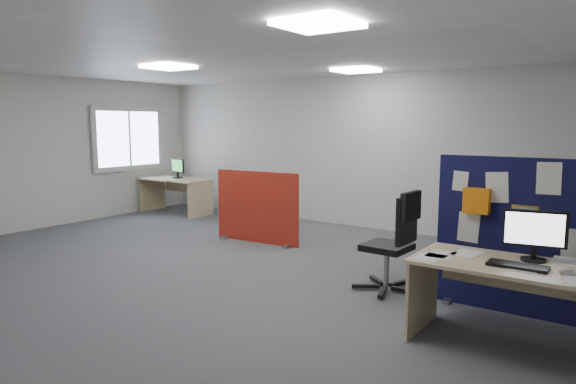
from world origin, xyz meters
The scene contains 16 objects.
floor centered at (0.00, 0.00, 0.00)m, with size 9.00×9.00×0.00m, color #56595E.
ceiling centered at (0.00, 0.00, 2.70)m, with size 9.00×7.00×0.02m, color white.
wall_back centered at (0.00, 3.50, 1.35)m, with size 9.00×0.02×2.70m, color silver.
wall_left centered at (-4.50, 0.00, 1.35)m, with size 0.02×7.00×2.70m, color silver.
window centered at (-4.44, 2.00, 1.55)m, with size 0.06×1.70×1.30m.
ceiling_lights centered at (0.33, 0.67, 2.67)m, with size 4.10×4.10×0.04m.
navy_divider centered at (3.46, 0.54, 0.78)m, with size 1.87×0.30×1.54m.
main_desk centered at (3.58, -0.30, 0.56)m, with size 1.78×0.79×0.73m.
monitor_main centered at (3.59, -0.15, 0.97)m, with size 0.48×0.20×0.42m.
keyboard centered at (3.52, -0.43, 0.74)m, with size 0.45×0.18×0.03m, color black.
mouse centered at (3.87, -0.42, 0.74)m, with size 0.10×0.06×0.03m, color gray.
red_divider centered at (-0.67, 1.48, 0.55)m, with size 1.49×0.30×1.12m.
second_desk centered at (-3.68, 2.57, 0.55)m, with size 1.51×0.76×0.73m.
monitor_second centered at (-3.69, 2.62, 0.95)m, with size 0.44×0.20×0.40m.
office_chair centered at (2.11, 0.47, 0.63)m, with size 0.72×0.74×1.12m.
desk_papers centered at (3.36, -0.35, 0.73)m, with size 1.38×0.87×0.00m.
Camera 1 is at (4.32, -4.70, 1.86)m, focal length 32.00 mm.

